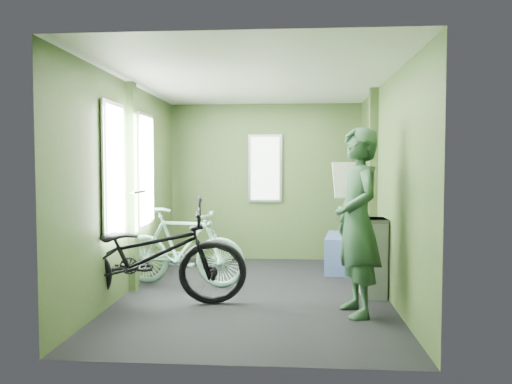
% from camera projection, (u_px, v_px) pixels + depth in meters
% --- Properties ---
extents(room, '(4.00, 4.02, 2.31)m').
position_uv_depth(room, '(252.00, 161.00, 5.42)').
color(room, black).
rests_on(room, ground).
extents(bicycle_black, '(2.11, 1.19, 1.17)m').
position_uv_depth(bicycle_black, '(145.00, 308.00, 4.88)').
color(bicycle_black, black).
rests_on(bicycle_black, ground).
extents(bicycle_mint, '(1.57, 0.71, 0.93)m').
position_uv_depth(bicycle_mint, '(182.00, 286.00, 5.77)').
color(bicycle_mint, '#7DB8A2').
rests_on(bicycle_mint, ground).
extents(passenger, '(0.55, 0.74, 1.74)m').
position_uv_depth(passenger, '(357.00, 222.00, 4.62)').
color(passenger, '#27482E').
rests_on(passenger, ground).
extents(waste_box, '(0.25, 0.34, 0.83)m').
position_uv_depth(waste_box, '(373.00, 257.00, 5.28)').
color(waste_box, gray).
rests_on(waste_box, ground).
extents(bench_seat, '(0.64, 0.99, 0.98)m').
position_uv_depth(bench_seat, '(348.00, 248.00, 6.65)').
color(bench_seat, navy).
rests_on(bench_seat, ground).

